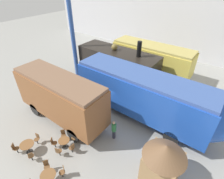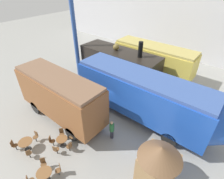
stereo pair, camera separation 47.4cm
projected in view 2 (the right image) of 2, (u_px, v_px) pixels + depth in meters
name	position (u px, v px, depth m)	size (l,w,h in m)	color
ground_plane	(104.00, 109.00, 15.55)	(80.00, 80.00, 0.00)	gray
backdrop_wall	(180.00, 23.00, 22.83)	(44.00, 0.15, 9.00)	silver
passenger_coach_vintage	(154.00, 58.00, 19.44)	(8.96, 2.61, 3.58)	#E0C64C
steam_locomotive	(119.00, 63.00, 18.39)	(8.66, 2.75, 4.96)	black
streamlined_locomotive	(150.00, 97.00, 13.16)	(12.88, 2.80, 3.93)	blue
passenger_coach_wooden	(60.00, 95.00, 13.38)	(7.77, 2.47, 3.95)	brown
cafe_table_near	(26.00, 143.00, 11.68)	(0.91, 0.91, 0.77)	black
cafe_table_mid	(62.00, 140.00, 11.98)	(0.77, 0.77, 0.71)	black
cafe_table_far	(44.00, 174.00, 9.96)	(0.88, 0.88, 0.72)	black
cafe_chair_0	(14.00, 145.00, 11.72)	(0.40, 0.40, 0.87)	black
cafe_chair_1	(29.00, 153.00, 11.17)	(0.39, 0.37, 0.87)	black
cafe_chair_2	(36.00, 136.00, 12.36)	(0.36, 0.38, 0.87)	black
cafe_chair_3	(62.00, 133.00, 12.60)	(0.40, 0.40, 0.87)	black
cafe_chair_4	(51.00, 140.00, 12.02)	(0.40, 0.40, 0.87)	black
cafe_chair_5	(56.00, 149.00, 11.41)	(0.37, 0.39, 0.87)	black
cafe_chair_6	(69.00, 146.00, 11.61)	(0.36, 0.36, 0.87)	black
cafe_chair_7	(72.00, 136.00, 12.35)	(0.37, 0.39, 0.87)	black
cafe_chair_9	(59.00, 169.00, 10.27)	(0.39, 0.40, 0.87)	black
cafe_chair_10	(43.00, 163.00, 10.61)	(0.40, 0.39, 0.87)	black
visitor_person	(112.00, 129.00, 12.38)	(0.34, 0.34, 1.62)	#262633
ticket_kiosk	(158.00, 164.00, 9.30)	(2.34, 2.34, 3.00)	#99754C
support_pillar	(76.00, 41.00, 18.61)	(0.44, 0.44, 8.00)	#2D519E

